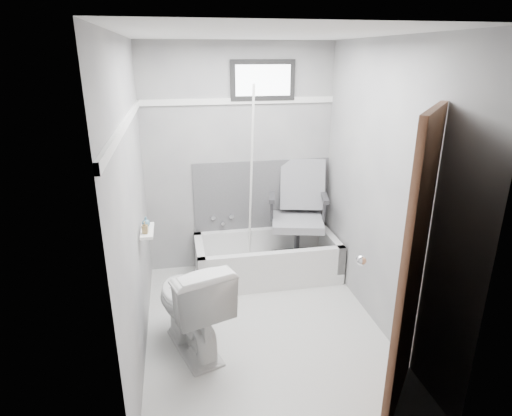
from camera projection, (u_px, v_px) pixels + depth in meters
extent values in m
plane|color=silver|center=(264.00, 328.00, 3.75)|extent=(2.60, 2.60, 0.00)
plane|color=silver|center=(266.00, 34.00, 2.94)|extent=(2.60, 2.60, 0.00)
cube|color=gray|center=(239.00, 161.00, 4.55)|extent=(2.00, 0.02, 2.40)
cube|color=gray|center=(318.00, 280.00, 2.14)|extent=(2.00, 0.02, 2.40)
cube|color=gray|center=(133.00, 207.00, 3.17)|extent=(0.02, 2.60, 2.40)
cube|color=gray|center=(383.00, 192.00, 3.52)|extent=(0.02, 2.60, 2.40)
imported|color=white|center=(191.00, 305.00, 3.37)|extent=(0.70, 0.93, 0.81)
cube|color=#4C4C4F|center=(262.00, 195.00, 4.72)|extent=(1.50, 0.02, 0.78)
cube|color=white|center=(238.00, 101.00, 4.32)|extent=(2.00, 0.02, 0.06)
cube|color=white|center=(126.00, 123.00, 2.96)|extent=(0.02, 2.60, 0.06)
cylinder|color=white|center=(251.00, 180.00, 4.39)|extent=(0.02, 0.35, 1.93)
cube|color=white|center=(147.00, 231.00, 3.51)|extent=(0.10, 0.32, 0.02)
imported|color=olive|center=(145.00, 227.00, 3.41)|extent=(0.05, 0.05, 0.10)
imported|color=slate|center=(146.00, 222.00, 3.54)|extent=(0.09, 0.09, 0.09)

